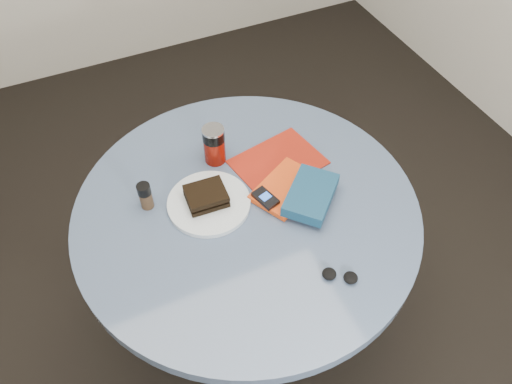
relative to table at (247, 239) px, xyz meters
name	(u,v)px	position (x,y,z in m)	size (l,w,h in m)	color
ground	(249,323)	(0.00, 0.00, -0.59)	(4.00, 4.00, 0.00)	black
table	(247,239)	(0.00, 0.00, 0.00)	(1.00, 1.00, 0.75)	black
plate	(209,203)	(-0.10, 0.05, 0.17)	(0.24, 0.24, 0.02)	silver
sandwich	(206,196)	(-0.10, 0.06, 0.20)	(0.12, 0.10, 0.04)	black
soda_can	(214,145)	(-0.01, 0.21, 0.23)	(0.08, 0.08, 0.13)	#721005
pepper_grinder	(145,196)	(-0.26, 0.12, 0.21)	(0.04, 0.04, 0.09)	#3E2B1A
magazine	(278,162)	(0.16, 0.12, 0.17)	(0.26, 0.20, 0.00)	maroon
red_book	(286,188)	(0.13, 0.01, 0.18)	(0.20, 0.13, 0.02)	#CD3E10
novel	(311,195)	(0.17, -0.07, 0.20)	(0.18, 0.12, 0.04)	navy
mp3_player	(265,198)	(0.05, -0.01, 0.19)	(0.06, 0.09, 0.01)	black
headphones	(340,276)	(0.12, -0.32, 0.17)	(0.10, 0.09, 0.02)	black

